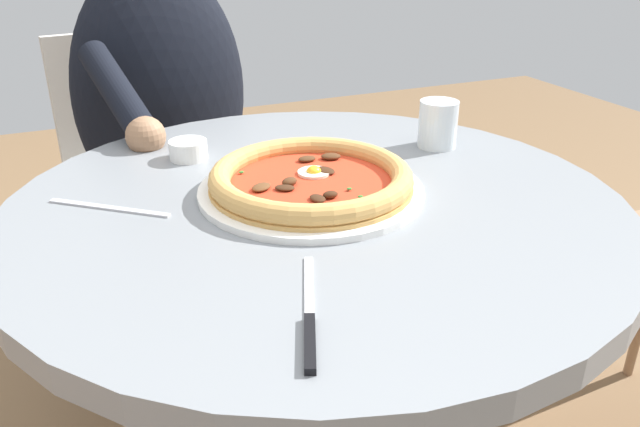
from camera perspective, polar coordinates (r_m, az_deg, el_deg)
dining_table at (r=1.00m, az=-0.35°, el=-8.21°), size 0.89×0.89×0.73m
pizza_on_plate at (r=0.92m, az=-0.75°, el=2.97°), size 0.33×0.33×0.04m
water_glass at (r=1.12m, az=10.60°, el=7.68°), size 0.07×0.07×0.08m
steak_knife at (r=0.63m, az=-0.95°, el=-9.98°), size 0.09×0.20×0.01m
ramekin_capers at (r=1.07m, az=-11.83°, el=5.73°), size 0.06×0.06×0.03m
fork_utensil at (r=0.92m, az=-18.56°, el=0.49°), size 0.15×0.13×0.00m
diner_person at (r=1.53m, az=-13.38°, el=3.48°), size 0.42×0.53×1.21m
cafe_chair_diner at (r=1.67m, az=-14.90°, el=3.98°), size 0.49×0.49×0.84m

